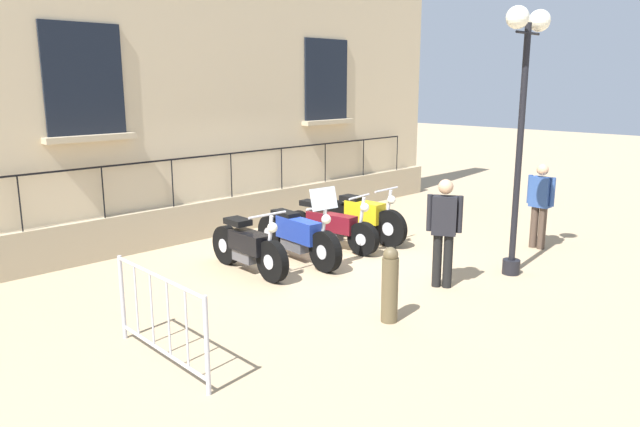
# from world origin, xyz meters

# --- Properties ---
(ground_plane) EXTENTS (60.00, 60.00, 0.00)m
(ground_plane) POSITION_xyz_m (0.00, 0.00, 0.00)
(ground_plane) COLOR tan
(building_facade) EXTENTS (0.82, 13.01, 7.85)m
(building_facade) POSITION_xyz_m (-2.93, -0.00, 3.81)
(building_facade) COLOR #C6B28E
(building_facade) RESTS_ON ground_plane
(motorcycle_black) EXTENTS (1.96, 0.71, 1.08)m
(motorcycle_black) POSITION_xyz_m (-0.16, -1.44, 0.42)
(motorcycle_black) COLOR black
(motorcycle_black) RESTS_ON ground_plane
(motorcycle_blue) EXTENTS (2.23, 0.64, 1.40)m
(motorcycle_blue) POSITION_xyz_m (-0.06, -0.44, 0.45)
(motorcycle_blue) COLOR black
(motorcycle_blue) RESTS_ON ground_plane
(motorcycle_maroon) EXTENTS (2.16, 0.60, 1.08)m
(motorcycle_maroon) POSITION_xyz_m (-0.26, 0.56, 0.40)
(motorcycle_maroon) COLOR black
(motorcycle_maroon) RESTS_ON ground_plane
(motorcycle_yellow) EXTENTS (2.04, 0.70, 1.11)m
(motorcycle_yellow) POSITION_xyz_m (-0.15, 1.39, 0.46)
(motorcycle_yellow) COLOR black
(motorcycle_yellow) RESTS_ON ground_plane
(lamppost) EXTENTS (0.33, 1.03, 4.15)m
(lamppost) POSITION_xyz_m (2.91, 1.54, 2.84)
(lamppost) COLOR black
(lamppost) RESTS_ON ground_plane
(crowd_barrier) EXTENTS (1.91, 0.11, 1.05)m
(crowd_barrier) POSITION_xyz_m (1.74, -4.16, 0.56)
(crowd_barrier) COLOR #B7B7BF
(crowd_barrier) RESTS_ON ground_plane
(bollard) EXTENTS (0.22, 0.22, 1.01)m
(bollard) POSITION_xyz_m (2.76, -1.42, 0.51)
(bollard) COLOR brown
(bollard) RESTS_ON ground_plane
(pedestrian_standing) EXTENTS (0.47, 0.37, 1.66)m
(pedestrian_standing) POSITION_xyz_m (2.47, 0.21, 0.94)
(pedestrian_standing) COLOR black
(pedestrian_standing) RESTS_ON ground_plane
(pedestrian_walking) EXTENTS (0.53, 0.23, 1.60)m
(pedestrian_walking) POSITION_xyz_m (2.50, 3.33, 0.89)
(pedestrian_walking) COLOR #47382D
(pedestrian_walking) RESTS_ON ground_plane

